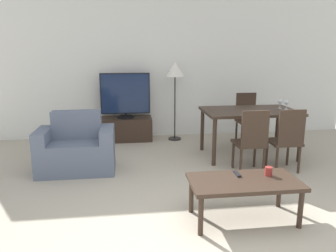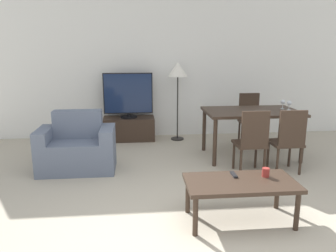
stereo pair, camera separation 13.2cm
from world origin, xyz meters
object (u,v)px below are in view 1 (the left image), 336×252
Objects in this scene: dining_chair_near at (251,139)px; cup_white_near at (269,171)px; tv_stand at (126,129)px; dining_chair_near_right at (287,138)px; wine_glass_center at (287,103)px; coffee_table at (244,185)px; remote_primary at (237,174)px; floor_lamp at (175,73)px; dining_chair_far at (247,116)px; dining_table at (250,115)px; armchair at (77,150)px; wine_glass_left at (280,102)px; tv at (125,96)px.

dining_chair_near reaches higher than cup_white_near.
dining_chair_near_right is (2.19, -1.94, 0.28)m from tv_stand.
dining_chair_near_right reaches higher than wine_glass_center.
tv_stand is at bearing 110.07° from coffee_table.
dining_chair_near_right is 1.51m from remote_primary.
floor_lamp is 2.01m from wine_glass_center.
tv_stand is 2.58m from dining_chair_near.
dining_chair_far is 0.92m from wine_glass_center.
dining_chair_far reaches higher than dining_table.
wine_glass_center is (3.21, 0.32, 0.54)m from armchair.
tv_stand is at bearing 110.46° from remote_primary.
coffee_table is 1.32m from dining_chair_near.
coffee_table is at bearing -113.94° from dining_chair_near.
dining_chair_near reaches higher than armchair.
dining_chair_near is (1.68, -1.94, 0.28)m from tv_stand.
dining_chair_near_right is 6.01× the size of remote_primary.
remote_primary is 1.67× the size of cup_white_near.
dining_chair_far is at bearing 71.46° from dining_table.
wine_glass_left is at bearing 7.70° from armchair.
tv_stand is at bearing 90.00° from tv.
dining_chair_far is 6.17× the size of wine_glass_center.
dining_chair_near_right is at bearing -55.62° from floor_lamp.
wine_glass_center is at bearing 5.76° from armchair.
remote_primary is (-0.82, -1.81, -0.23)m from dining_table.
armchair is 1.10× the size of tv_stand.
tv is (0.69, 1.53, 0.53)m from armchair.
dining_chair_near_right is (0.25, -0.76, -0.17)m from dining_table.
dining_chair_near_right is at bearing 55.79° from cup_white_near.
dining_chair_near_right is at bearing 49.11° from coffee_table.
dining_chair_near_right is (0.00, -1.51, 0.00)m from dining_chair_far.
remote_primary is (-1.07, -2.57, -0.06)m from dining_chair_far.
floor_lamp is at bearing 94.07° from remote_primary.
tv is 6.01× the size of remote_primary.
tv is 2.27m from dining_table.
armchair is 1.68m from tv_stand.
tv_stand is 1.05× the size of dining_chair_near.
floor_lamp reaches higher than remote_primary.
wine_glass_center is (0.84, 0.73, 0.36)m from dining_chair_near.
tv_stand is (0.69, 1.53, -0.10)m from armchair.
tv_stand is 2.77m from wine_glass_left.
coffee_table is 11.97× the size of cup_white_near.
dining_chair_near_right is at bearing -41.53° from tv.
wine_glass_center is (0.06, -0.10, 0.00)m from wine_glass_left.
dining_table is at bearing -31.49° from tv_stand.
armchair is 2.91m from dining_chair_near_right.
wine_glass_center reaches higher than dining_table.
remote_primary is 2.36m from wine_glass_left.
tv_stand is 10.55× the size of cup_white_near.
dining_table is at bearing 74.89° from cup_white_near.
wine_glass_center is at bearing 51.95° from remote_primary.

